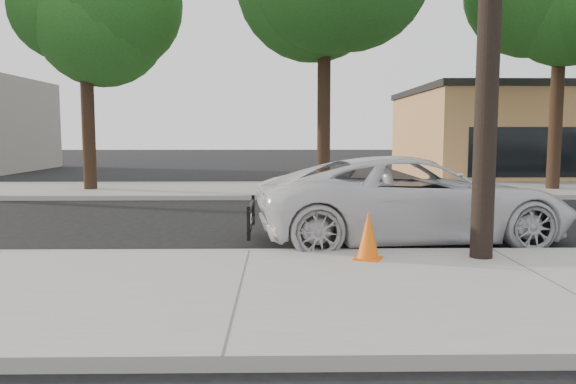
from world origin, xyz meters
name	(u,v)px	position (x,y,z in m)	size (l,w,h in m)	color
ground	(255,236)	(0.00, 0.00, 0.00)	(120.00, 120.00, 0.00)	black
near_sidewalk	(240,292)	(0.00, -4.30, 0.07)	(90.00, 4.40, 0.15)	gray
far_sidewalk	(265,190)	(0.00, 8.50, 0.07)	(90.00, 5.00, 0.15)	gray
curb_near	(249,254)	(0.00, -2.10, 0.07)	(90.00, 0.12, 0.16)	#9E9B93
tree_b	(88,9)	(-5.81, 8.06, 6.15)	(4.34, 4.20, 8.45)	black
tree_d	(569,3)	(10.20, 7.95, 6.37)	(4.50, 4.35, 8.75)	black
police_cruiser	(413,199)	(3.01, -0.68, 0.81)	(2.69, 5.84, 1.62)	silver
traffic_cone	(368,235)	(1.84, -2.79, 0.51)	(0.51, 0.51, 0.75)	#F1600C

